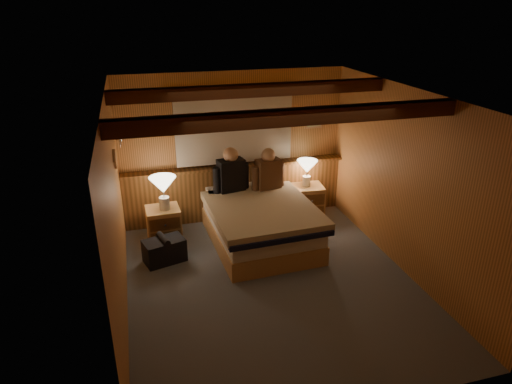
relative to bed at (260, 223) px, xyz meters
name	(u,v)px	position (x,y,z in m)	size (l,w,h in m)	color
floor	(271,283)	(-0.15, -1.05, -0.33)	(4.20, 4.20, 0.00)	#555C65
ceiling	(274,96)	(-0.15, -1.05, 2.07)	(4.20, 4.20, 0.00)	tan
wall_back	(234,147)	(-0.15, 1.05, 0.87)	(3.60, 3.60, 0.00)	#CE894A
wall_left	(116,215)	(-1.95, -1.05, 0.87)	(4.20, 4.20, 0.00)	#CE894A
wall_right	(406,183)	(1.65, -1.05, 0.87)	(4.20, 4.20, 0.00)	#CE894A
wall_front	(353,301)	(-0.15, -3.15, 0.87)	(3.60, 3.60, 0.00)	#CE894A
wainscot	(235,190)	(-0.15, 0.99, 0.15)	(3.60, 0.23, 0.94)	brown
curtain_window	(234,129)	(-0.15, 0.98, 1.19)	(2.18, 0.09, 1.11)	#452211
ceiling_beams	(270,102)	(-0.15, -0.90, 1.98)	(3.60, 1.65, 0.16)	#452211
coat_rail	(119,135)	(-1.87, 0.53, 1.33)	(0.05, 0.55, 0.24)	silver
framed_print	(314,121)	(1.20, 1.03, 1.22)	(0.30, 0.04, 0.25)	tan
bed	(260,223)	(0.00, 0.00, 0.00)	(1.55, 1.94, 0.64)	tan
nightstand_left	(164,225)	(-1.37, 0.46, -0.07)	(0.50, 0.46, 0.53)	tan
nightstand_right	(308,201)	(1.02, 0.71, -0.06)	(0.53, 0.49, 0.54)	tan
lamp_left	(163,187)	(-1.34, 0.42, 0.56)	(0.39, 0.39, 0.51)	silver
lamp_right	(307,168)	(1.00, 0.73, 0.51)	(0.34, 0.34, 0.44)	silver
person_left	(231,173)	(-0.29, 0.64, 0.59)	(0.58, 0.30, 0.71)	black
person_right	(268,172)	(0.29, 0.58, 0.57)	(0.55, 0.28, 0.67)	#523521
duffel_bag	(164,250)	(-1.42, -0.14, -0.16)	(0.62, 0.47, 0.40)	black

